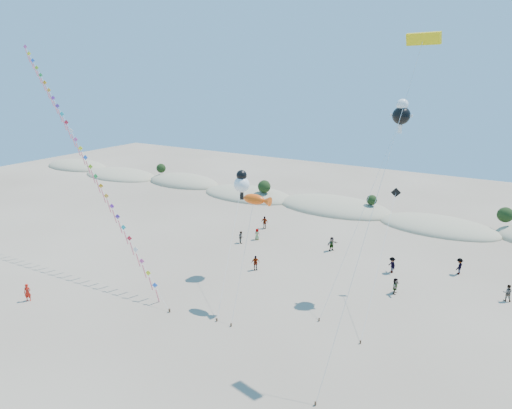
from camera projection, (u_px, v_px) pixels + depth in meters
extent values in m
plane|color=#806C58|center=(120.00, 363.00, 32.20)|extent=(160.00, 160.00, 0.00)
ellipsoid|color=gray|center=(77.00, 167.00, 100.86)|extent=(17.00, 9.35, 3.20)
ellipsoid|color=#223B15|center=(77.00, 163.00, 100.60)|extent=(13.60, 6.12, 0.68)
ellipsoid|color=gray|center=(120.00, 176.00, 91.94)|extent=(18.00, 9.90, 2.80)
ellipsoid|color=#223B15|center=(120.00, 172.00, 91.72)|extent=(14.40, 6.48, 0.72)
ellipsoid|color=gray|center=(184.00, 183.00, 85.66)|extent=(16.00, 8.80, 3.60)
ellipsoid|color=#223B15|center=(183.00, 178.00, 85.38)|extent=(12.80, 5.76, 0.64)
ellipsoid|color=gray|center=(248.00, 196.00, 76.75)|extent=(17.60, 9.68, 3.00)
ellipsoid|color=#223B15|center=(248.00, 191.00, 76.51)|extent=(14.08, 6.34, 0.70)
ellipsoid|color=gray|center=(334.00, 208.00, 69.57)|extent=(19.00, 10.45, 3.40)
ellipsoid|color=#223B15|center=(334.00, 203.00, 69.29)|extent=(15.20, 6.84, 0.76)
ellipsoid|color=gray|center=(437.00, 228.00, 60.65)|extent=(16.40, 9.02, 2.80)
ellipsoid|color=#223B15|center=(438.00, 223.00, 60.43)|extent=(13.12, 5.90, 0.66)
sphere|color=black|center=(161.00, 168.00, 88.05)|extent=(1.90, 1.90, 1.90)
sphere|color=black|center=(264.00, 187.00, 73.10)|extent=(2.20, 2.20, 2.20)
sphere|color=black|center=(372.00, 200.00, 66.09)|extent=(1.60, 1.60, 1.60)
sphere|color=black|center=(505.00, 215.00, 58.45)|extent=(2.10, 2.10, 2.10)
cube|color=#3F2D1E|center=(169.00, 311.00, 38.98)|extent=(0.12, 0.12, 0.35)
cylinder|color=silver|center=(86.00, 158.00, 46.54)|extent=(30.08, 9.07, 24.22)
cube|color=blue|center=(155.00, 285.00, 40.16)|extent=(1.07, 0.42, 1.12)
cube|color=#FF6B83|center=(157.00, 296.00, 40.44)|extent=(0.19, 0.45, 1.55)
cube|color=#FDFF1A|center=(148.00, 273.00, 40.70)|extent=(1.07, 0.42, 1.12)
cube|color=#FF6B83|center=(151.00, 284.00, 40.97)|extent=(0.19, 0.45, 1.55)
cube|color=#E6489F|center=(142.00, 261.00, 41.23)|extent=(1.07, 0.42, 1.12)
cube|color=#FF6B83|center=(144.00, 272.00, 41.50)|extent=(0.19, 0.45, 1.55)
cube|color=white|center=(136.00, 250.00, 41.76)|extent=(1.07, 0.42, 1.12)
cube|color=#FF6B83|center=(138.00, 260.00, 42.04)|extent=(0.19, 0.45, 1.55)
cube|color=red|center=(129.00, 238.00, 42.30)|extent=(1.07, 0.42, 1.12)
cube|color=#FF6B83|center=(132.00, 249.00, 42.57)|extent=(0.19, 0.45, 1.55)
cube|color=#18ACB5|center=(123.00, 227.00, 42.83)|extent=(1.07, 0.42, 1.12)
cube|color=#FF6B83|center=(126.00, 238.00, 43.11)|extent=(0.19, 0.45, 1.55)
cube|color=#5628A1|center=(118.00, 217.00, 43.37)|extent=(1.07, 0.42, 1.12)
cube|color=#FF6B83|center=(120.00, 227.00, 43.64)|extent=(0.19, 0.45, 1.55)
cube|color=purple|center=(112.00, 206.00, 43.90)|extent=(1.07, 0.42, 1.12)
cube|color=#FF6B83|center=(115.00, 216.00, 44.17)|extent=(0.19, 0.45, 1.55)
cube|color=#FDA828|center=(106.00, 196.00, 44.43)|extent=(1.07, 0.42, 1.12)
cube|color=#FF6B83|center=(109.00, 206.00, 44.71)|extent=(0.19, 0.45, 1.55)
cube|color=orange|center=(101.00, 186.00, 44.97)|extent=(1.07, 0.42, 1.12)
cube|color=#FF6B83|center=(104.00, 196.00, 45.24)|extent=(0.19, 0.45, 1.55)
cube|color=green|center=(96.00, 176.00, 45.50)|extent=(1.07, 0.42, 1.12)
cube|color=#FF6B83|center=(98.00, 186.00, 45.78)|extent=(0.19, 0.45, 1.55)
cube|color=#8BCD18|center=(90.00, 167.00, 46.04)|extent=(1.07, 0.42, 1.12)
cube|color=#FF6B83|center=(93.00, 177.00, 46.31)|extent=(0.19, 0.45, 1.55)
cube|color=blue|center=(85.00, 157.00, 46.57)|extent=(1.07, 0.42, 1.12)
cube|color=#FF6B83|center=(88.00, 167.00, 46.84)|extent=(0.19, 0.45, 1.55)
cube|color=#FDFF1A|center=(80.00, 148.00, 47.10)|extent=(1.07, 0.42, 1.12)
cube|color=#FF6B83|center=(83.00, 158.00, 47.38)|extent=(0.19, 0.45, 1.55)
cube|color=#E6489F|center=(76.00, 139.00, 47.64)|extent=(1.07, 0.42, 1.12)
cube|color=#FF6B83|center=(78.00, 149.00, 47.91)|extent=(0.19, 0.45, 1.55)
cube|color=white|center=(71.00, 131.00, 48.17)|extent=(1.07, 0.42, 1.12)
cube|color=#FF6B83|center=(74.00, 141.00, 48.44)|extent=(0.19, 0.45, 1.55)
cube|color=red|center=(66.00, 122.00, 48.71)|extent=(1.07, 0.42, 1.12)
cube|color=#FF6B83|center=(69.00, 132.00, 48.98)|extent=(0.19, 0.45, 1.55)
cube|color=#18ACB5|center=(62.00, 114.00, 49.24)|extent=(1.07, 0.42, 1.12)
cube|color=#FF6B83|center=(64.00, 124.00, 49.51)|extent=(0.19, 0.45, 1.55)
cube|color=#5628A1|center=(57.00, 106.00, 49.77)|extent=(1.07, 0.42, 1.12)
cube|color=#FF6B83|center=(60.00, 116.00, 50.05)|extent=(0.19, 0.45, 1.55)
cube|color=purple|center=(53.00, 98.00, 50.31)|extent=(1.07, 0.42, 1.12)
cube|color=#FF6B83|center=(56.00, 108.00, 50.58)|extent=(0.19, 0.45, 1.55)
cube|color=#FDA828|center=(49.00, 90.00, 50.84)|extent=(1.07, 0.42, 1.12)
cube|color=#FF6B83|center=(51.00, 100.00, 51.11)|extent=(0.19, 0.45, 1.55)
cube|color=orange|center=(45.00, 83.00, 51.37)|extent=(1.07, 0.42, 1.12)
cube|color=#FF6B83|center=(47.00, 92.00, 51.65)|extent=(0.19, 0.45, 1.55)
cube|color=green|center=(41.00, 75.00, 51.91)|extent=(1.07, 0.42, 1.12)
cube|color=#FF6B83|center=(43.00, 84.00, 52.18)|extent=(0.19, 0.45, 1.55)
cube|color=#8BCD18|center=(37.00, 68.00, 52.44)|extent=(1.07, 0.42, 1.12)
cube|color=#FF6B83|center=(39.00, 77.00, 52.72)|extent=(0.19, 0.45, 1.55)
cube|color=blue|center=(33.00, 61.00, 52.98)|extent=(1.07, 0.42, 1.12)
cube|color=#FF6B83|center=(35.00, 70.00, 53.25)|extent=(0.19, 0.45, 1.55)
cube|color=#FDFF1A|center=(29.00, 54.00, 53.51)|extent=(1.07, 0.42, 1.12)
cube|color=#FF6B83|center=(32.00, 63.00, 53.78)|extent=(0.19, 0.45, 1.55)
cube|color=#E6489F|center=(25.00, 47.00, 54.04)|extent=(1.07, 0.42, 1.12)
cube|color=#FF6B83|center=(28.00, 56.00, 54.32)|extent=(0.19, 0.45, 1.55)
cube|color=#3F2D1E|center=(231.00, 325.00, 36.77)|extent=(0.10, 0.10, 0.30)
cylinder|color=silver|center=(243.00, 262.00, 37.51)|extent=(0.63, 4.93, 10.13)
ellipsoid|color=#ED4E0C|center=(254.00, 199.00, 38.22)|extent=(2.14, 0.94, 0.94)
cone|color=#ED4E0C|center=(266.00, 201.00, 37.64)|extent=(0.86, 0.86, 0.86)
cube|color=#3F2D1E|center=(217.00, 320.00, 37.54)|extent=(0.10, 0.10, 0.30)
cylinder|color=silver|center=(230.00, 247.00, 41.09)|extent=(3.58, 9.90, 9.83)
sphere|color=white|center=(242.00, 184.00, 44.60)|extent=(1.65, 1.65, 1.65)
sphere|color=black|center=(242.00, 175.00, 44.32)|extent=(1.10, 1.10, 1.10)
cube|color=black|center=(242.00, 196.00, 44.96)|extent=(0.35, 0.18, 0.80)
cube|color=#3F2D1E|center=(319.00, 320.00, 37.58)|extent=(0.10, 0.10, 0.30)
cylinder|color=silver|center=(361.00, 217.00, 38.18)|extent=(3.38, 9.41, 17.25)
sphere|color=black|center=(401.00, 116.00, 38.73)|extent=(1.61, 1.61, 1.61)
sphere|color=white|center=(402.00, 105.00, 38.45)|extent=(1.05, 1.05, 1.05)
cube|color=white|center=(400.00, 129.00, 39.08)|extent=(0.35, 0.18, 0.80)
cube|color=white|center=(393.00, 115.00, 39.07)|extent=(0.60, 0.15, 0.25)
cube|color=white|center=(409.00, 116.00, 38.39)|extent=(0.60, 0.15, 0.25)
cube|color=#3F2D1E|center=(315.00, 404.00, 27.97)|extent=(0.10, 0.10, 0.30)
cylinder|color=silver|center=(369.00, 223.00, 27.81)|extent=(2.70, 9.19, 23.02)
cube|color=yellow|center=(424.00, 39.00, 27.60)|extent=(2.29, 0.93, 0.80)
cube|color=black|center=(424.00, 39.00, 27.62)|extent=(2.21, 0.57, 0.19)
cube|color=#3F2D1E|center=(360.00, 342.00, 34.42)|extent=(0.10, 0.10, 0.30)
cylinder|color=silver|center=(380.00, 261.00, 37.82)|extent=(0.73, 11.22, 9.93)
cube|color=black|center=(396.00, 192.00, 41.18)|extent=(0.94, 0.28, 0.96)
imported|color=red|center=(28.00, 293.00, 40.77)|extent=(0.76, 0.71, 1.74)
imported|color=slate|center=(241.00, 237.00, 54.97)|extent=(0.97, 0.96, 1.58)
imported|color=slate|center=(257.00, 234.00, 56.06)|extent=(0.80, 0.58, 1.51)
imported|color=slate|center=(255.00, 263.00, 47.27)|extent=(1.00, 1.00, 1.70)
imported|color=slate|center=(392.00, 265.00, 46.62)|extent=(1.28, 1.31, 1.80)
imported|color=slate|center=(395.00, 286.00, 42.16)|extent=(0.53, 1.53, 1.63)
imported|color=slate|center=(459.00, 266.00, 46.27)|extent=(1.00, 1.33, 1.83)
imported|color=slate|center=(264.00, 222.00, 60.12)|extent=(1.08, 0.49, 1.81)
imported|color=slate|center=(507.00, 293.00, 40.78)|extent=(0.90, 0.74, 1.69)
imported|color=slate|center=(332.00, 244.00, 52.50)|extent=(1.19, 1.69, 1.75)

